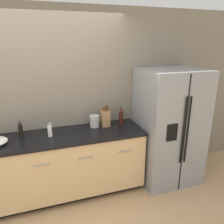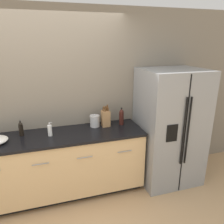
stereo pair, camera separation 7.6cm
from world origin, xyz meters
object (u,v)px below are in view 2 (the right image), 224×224
at_px(refrigerator, 169,127).
at_px(oil_bottle, 21,129).
at_px(knife_block, 106,118).
at_px(soap_dispenser, 50,130).
at_px(wine_bottle, 121,117).
at_px(steel_canister, 95,121).

relative_size(refrigerator, oil_bottle, 8.38).
relative_size(knife_block, soap_dispenser, 1.73).
bearing_deg(refrigerator, wine_bottle, 164.90).
bearing_deg(refrigerator, steel_canister, 168.20).
height_order(knife_block, soap_dispenser, knife_block).
bearing_deg(oil_bottle, steel_canister, 2.06).
relative_size(refrigerator, wine_bottle, 6.71).
bearing_deg(steel_canister, wine_bottle, -5.69).
height_order(refrigerator, wine_bottle, refrigerator).
relative_size(oil_bottle, steel_canister, 1.14).
xyz_separation_m(wine_bottle, oil_bottle, (-1.40, 0.00, -0.02)).
distance_m(knife_block, soap_dispenser, 0.81).
xyz_separation_m(soap_dispenser, steel_canister, (0.64, 0.15, 0.01)).
height_order(refrigerator, steel_canister, refrigerator).
xyz_separation_m(knife_block, wine_bottle, (0.24, -0.01, -0.00)).
height_order(oil_bottle, steel_canister, oil_bottle).
bearing_deg(steel_canister, knife_block, -11.89).
bearing_deg(wine_bottle, steel_canister, 174.31).
xyz_separation_m(knife_block, oil_bottle, (-1.16, -0.00, -0.03)).
bearing_deg(oil_bottle, soap_dispenser, -17.24).
bearing_deg(wine_bottle, soap_dispenser, -174.02).
xyz_separation_m(oil_bottle, steel_canister, (1.01, 0.04, -0.01)).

